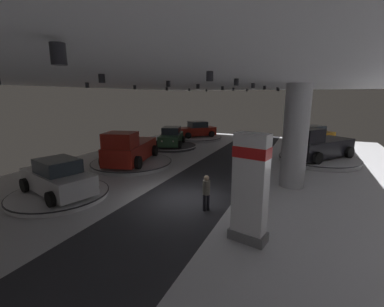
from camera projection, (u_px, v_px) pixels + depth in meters
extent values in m
cube|color=silver|center=(186.00, 199.00, 12.74)|extent=(24.00, 44.00, 0.05)
cube|color=#2D2D33|center=(186.00, 198.00, 12.74)|extent=(4.40, 44.00, 0.01)
cube|color=silver|center=(185.00, 80.00, 11.53)|extent=(24.00, 44.00, 0.10)
cylinder|color=black|center=(87.00, 85.00, 11.39)|extent=(0.16, 0.16, 0.22)
cylinder|color=black|center=(135.00, 87.00, 14.41)|extent=(0.16, 0.16, 0.22)
cylinder|color=black|center=(167.00, 89.00, 17.78)|extent=(0.16, 0.16, 0.22)
cylinder|color=black|center=(189.00, 90.00, 20.76)|extent=(0.16, 0.16, 0.22)
cylinder|color=black|center=(206.00, 90.00, 24.02)|extent=(0.16, 0.16, 0.22)
cylinder|color=black|center=(102.00, 78.00, 6.77)|extent=(0.16, 0.16, 0.22)
cylinder|color=black|center=(168.00, 84.00, 10.04)|extent=(0.16, 0.16, 0.22)
cylinder|color=black|center=(198.00, 86.00, 13.01)|extent=(0.16, 0.16, 0.22)
cylinder|color=black|center=(223.00, 88.00, 16.22)|extent=(0.16, 0.16, 0.22)
cylinder|color=black|center=(233.00, 89.00, 19.22)|extent=(0.16, 0.16, 0.22)
cylinder|color=black|center=(247.00, 90.00, 22.51)|extent=(0.16, 0.16, 0.22)
cylinder|color=black|center=(58.00, 54.00, 2.75)|extent=(0.16, 0.16, 0.22)
cylinder|color=black|center=(210.00, 76.00, 5.98)|extent=(0.16, 0.16, 0.22)
cylinder|color=black|center=(236.00, 82.00, 8.66)|extent=(0.16, 0.16, 0.22)
cylinder|color=black|center=(253.00, 86.00, 11.89)|extent=(0.16, 0.16, 0.22)
cylinder|color=black|center=(265.00, 88.00, 15.40)|extent=(0.16, 0.16, 0.22)
cylinder|color=black|center=(277.00, 89.00, 18.27)|extent=(0.16, 0.16, 0.22)
cylinder|color=black|center=(278.00, 90.00, 21.28)|extent=(0.16, 0.16, 0.22)
cylinder|color=#ADADB2|center=(295.00, 136.00, 13.96)|extent=(1.30, 1.30, 5.50)
cube|color=slate|center=(248.00, 235.00, 9.05)|extent=(1.37, 0.89, 0.35)
cube|color=white|center=(250.00, 184.00, 8.65)|extent=(1.19, 0.78, 3.38)
cube|color=red|center=(252.00, 152.00, 8.41)|extent=(1.22, 0.81, 0.36)
cylinder|color=#333338|center=(171.00, 146.00, 25.02)|extent=(4.65, 4.65, 0.26)
cylinder|color=white|center=(171.00, 145.00, 25.00)|extent=(4.74, 4.74, 0.05)
cube|color=#2D5638|center=(171.00, 139.00, 24.86)|extent=(3.09, 4.56, 0.90)
cube|color=#2D3842|center=(171.00, 131.00, 24.84)|extent=(2.10, 2.31, 0.70)
cylinder|color=black|center=(180.00, 144.00, 23.45)|extent=(0.43, 0.71, 0.68)
cylinder|color=black|center=(158.00, 144.00, 23.60)|extent=(0.43, 0.71, 0.68)
cylinder|color=black|center=(183.00, 139.00, 26.23)|extent=(0.43, 0.71, 0.68)
cylinder|color=black|center=(164.00, 139.00, 26.38)|extent=(0.43, 0.71, 0.68)
sphere|color=white|center=(173.00, 141.00, 22.79)|extent=(0.18, 0.18, 0.18)
sphere|color=white|center=(162.00, 141.00, 22.87)|extent=(0.18, 0.18, 0.18)
cylinder|color=silver|center=(60.00, 195.00, 12.84)|extent=(4.55, 4.55, 0.25)
cylinder|color=black|center=(59.00, 193.00, 12.82)|extent=(4.64, 4.64, 0.05)
cube|color=silver|center=(58.00, 181.00, 12.68)|extent=(4.52, 2.82, 0.90)
cube|color=#2D3842|center=(58.00, 166.00, 12.42)|extent=(2.24, 2.00, 0.70)
cylinder|color=black|center=(24.00, 185.00, 12.85)|extent=(0.71, 0.39, 0.68)
cylinder|color=black|center=(65.00, 176.00, 14.37)|extent=(0.71, 0.39, 0.68)
cylinder|color=black|center=(50.00, 199.00, 11.10)|extent=(0.71, 0.39, 0.68)
cylinder|color=black|center=(93.00, 187.00, 12.62)|extent=(0.71, 0.39, 0.68)
sphere|color=white|center=(29.00, 173.00, 13.53)|extent=(0.18, 0.18, 0.18)
sphere|color=white|center=(49.00, 169.00, 14.29)|extent=(0.18, 0.18, 0.18)
cylinder|color=#B7B7BC|center=(318.00, 160.00, 19.63)|extent=(5.56, 5.57, 0.35)
cylinder|color=black|center=(319.00, 158.00, 19.60)|extent=(5.68, 5.68, 0.05)
cube|color=black|center=(320.00, 148.00, 19.43)|extent=(4.83, 5.51, 1.20)
cube|color=black|center=(306.00, 135.00, 18.38)|extent=(2.54, 2.50, 1.00)
cube|color=#28333D|center=(311.00, 135.00, 18.63)|extent=(1.46, 1.10, 0.75)
cylinder|color=black|center=(318.00, 158.00, 17.61)|extent=(0.72, 0.84, 0.84)
cylinder|color=black|center=(289.00, 152.00, 19.60)|extent=(0.72, 0.84, 0.84)
cylinder|color=black|center=(349.00, 152.00, 19.41)|extent=(0.72, 0.84, 0.84)
cylinder|color=black|center=(320.00, 147.00, 21.40)|extent=(0.72, 0.84, 0.84)
cylinder|color=#B7B7BC|center=(312.00, 145.00, 25.66)|extent=(4.90, 4.90, 0.32)
cylinder|color=black|center=(313.00, 143.00, 25.63)|extent=(5.00, 5.00, 0.05)
cube|color=#B77519|center=(313.00, 137.00, 25.49)|extent=(4.03, 4.41, 0.90)
cube|color=#2D3842|center=(313.00, 129.00, 25.26)|extent=(2.40, 2.46, 0.70)
cylinder|color=black|center=(314.00, 137.00, 27.06)|extent=(0.60, 0.67, 0.68)
cylinder|color=black|center=(332.00, 140.00, 25.33)|extent=(0.60, 0.67, 0.68)
cylinder|color=black|center=(294.00, 139.00, 25.77)|extent=(0.60, 0.67, 0.68)
cylinder|color=black|center=(312.00, 142.00, 24.04)|extent=(0.60, 0.67, 0.68)
sphere|color=white|center=(323.00, 134.00, 26.83)|extent=(0.18, 0.18, 0.18)
sphere|color=white|center=(332.00, 135.00, 25.97)|extent=(0.18, 0.18, 0.18)
cylinder|color=#B7B7BC|center=(196.00, 138.00, 30.06)|extent=(5.58, 5.58, 0.28)
cylinder|color=black|center=(196.00, 137.00, 30.04)|extent=(5.70, 5.70, 0.05)
cube|color=maroon|center=(196.00, 131.00, 29.90)|extent=(4.18, 4.30, 0.90)
cube|color=#2D3842|center=(198.00, 125.00, 29.79)|extent=(2.44, 2.45, 0.70)
cylinder|color=black|center=(188.00, 135.00, 28.51)|extent=(0.62, 0.65, 0.68)
cylinder|color=black|center=(182.00, 133.00, 30.30)|extent=(0.62, 0.65, 0.68)
cylinder|color=black|center=(212.00, 134.00, 29.61)|extent=(0.62, 0.65, 0.68)
cylinder|color=black|center=(204.00, 132.00, 31.40)|extent=(0.62, 0.65, 0.68)
sphere|color=white|center=(181.00, 132.00, 28.64)|extent=(0.18, 0.18, 0.18)
sphere|color=white|center=(178.00, 131.00, 29.53)|extent=(0.18, 0.18, 0.18)
cylinder|color=#B7B7BC|center=(132.00, 163.00, 18.83)|extent=(5.57, 5.57, 0.28)
cylinder|color=black|center=(132.00, 162.00, 18.81)|extent=(5.68, 5.68, 0.05)
cube|color=maroon|center=(131.00, 151.00, 18.64)|extent=(3.40, 5.66, 1.20)
cube|color=maroon|center=(120.00, 140.00, 16.77)|extent=(2.28, 2.13, 1.00)
cube|color=#28333D|center=(124.00, 139.00, 17.26)|extent=(1.71, 0.53, 0.75)
cylinder|color=black|center=(138.00, 163.00, 16.74)|extent=(0.49, 0.88, 0.84)
cylinder|color=black|center=(104.00, 161.00, 17.10)|extent=(0.49, 0.88, 0.84)
cylinder|color=black|center=(155.00, 151.00, 20.32)|extent=(0.49, 0.88, 0.84)
cylinder|color=black|center=(126.00, 150.00, 20.67)|extent=(0.49, 0.88, 0.84)
cylinder|color=black|center=(208.00, 202.00, 11.36)|extent=(0.14, 0.14, 0.80)
cylinder|color=black|center=(204.00, 202.00, 11.29)|extent=(0.14, 0.14, 0.80)
cylinder|color=#6B665B|center=(206.00, 187.00, 11.18)|extent=(0.32, 0.32, 0.62)
sphere|color=beige|center=(207.00, 178.00, 11.09)|extent=(0.22, 0.22, 0.22)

